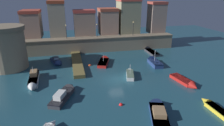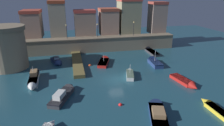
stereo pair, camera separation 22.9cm
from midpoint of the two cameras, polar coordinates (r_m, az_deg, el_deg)
The scene contains 20 objects.
ground_plane at distance 33.14m, azimuth 1.05°, elevation -4.95°, with size 98.34×98.34×0.00m, color #1E4756.
quay_wall at distance 49.06m, azimuth -3.94°, elevation 5.61°, with size 38.68×3.14×3.59m.
old_town_backdrop at distance 51.83m, azimuth -4.52°, elevation 12.62°, with size 37.00×6.21×9.24m.
fortress_tower at distance 41.94m, azimuth -28.83°, elevation 4.00°, with size 7.47×7.47×8.25m.
pier_dock at distance 40.62m, azimuth -10.38°, elevation 0.04°, with size 2.00×14.62×0.70m.
quay_lamp_0 at distance 47.67m, azimuth -13.51°, elevation 9.60°, with size 0.32×0.32×3.30m.
quay_lamp_1 at distance 48.16m, azimuth -4.58°, elevation 10.15°, with size 0.32×0.32×3.26m.
quay_lamp_2 at distance 50.31m, azimuth 6.15°, elevation 10.70°, with size 0.32×0.32×3.52m.
moored_boat_0 at distance 34.66m, azimuth 5.09°, elevation -3.13°, with size 2.33×4.71×2.52m.
moored_boat_1 at distance 28.88m, azimuth -13.97°, elevation -8.65°, with size 4.10×6.78×1.80m.
moored_boat_2 at distance 33.75m, azimuth 20.84°, elevation -5.29°, with size 2.47×5.82×1.52m.
moored_boat_3 at distance 41.24m, azimuth 11.94°, elevation 0.41°, with size 2.11×5.74×3.46m.
moored_boat_4 at distance 25.16m, azimuth 13.02°, elevation -13.32°, with size 3.77×6.89×1.77m.
moored_boat_5 at distance 27.76m, azimuth 28.71°, elevation -12.26°, with size 1.36×7.15×1.12m.
moored_boat_6 at distance 49.16m, azimuth 10.92°, elevation 3.52°, with size 1.74×6.93×1.58m.
moored_boat_7 at distance 41.08m, azimuth -2.51°, elevation 0.60°, with size 3.56×6.23×2.45m.
moored_boat_8 at distance 34.39m, azimuth -22.28°, elevation -4.60°, with size 1.82×7.43×2.80m.
moored_boat_10 at distance 42.10m, azimuth -16.15°, elevation 0.41°, with size 2.81×4.97×1.73m.
mooring_buoy_0 at distance 39.65m, azimuth -6.76°, elevation -0.78°, with size 0.62×0.62×0.62m, color #EA4C19.
mooring_buoy_1 at distance 26.22m, azimuth 2.39°, elevation -12.25°, with size 0.53×0.53×0.53m, color red.
Camera 1 is at (-7.38, -29.12, 14.01)m, focal length 31.05 mm.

